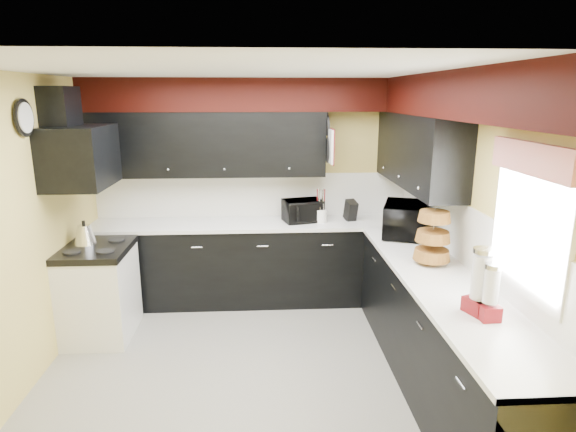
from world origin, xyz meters
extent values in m
plane|color=gray|center=(0.00, 0.00, 0.00)|extent=(3.60, 3.60, 0.00)
cube|color=#E0C666|center=(0.00, 1.80, 1.25)|extent=(3.60, 0.06, 2.50)
cube|color=#E0C666|center=(1.80, 0.00, 1.25)|extent=(0.06, 3.60, 2.50)
cube|color=#E0C666|center=(-1.80, 0.00, 1.25)|extent=(0.06, 3.60, 2.50)
cube|color=white|center=(0.00, 0.00, 2.50)|extent=(3.60, 3.60, 0.06)
cube|color=black|center=(0.00, 1.50, 0.45)|extent=(3.60, 0.60, 0.90)
cube|color=black|center=(1.50, -0.30, 0.45)|extent=(0.60, 3.00, 0.90)
cube|color=white|center=(0.00, 1.50, 0.92)|extent=(3.62, 0.64, 0.04)
cube|color=white|center=(1.50, -0.30, 0.92)|extent=(0.64, 3.02, 0.04)
cube|color=white|center=(0.00, 1.79, 1.19)|extent=(3.60, 0.02, 0.50)
cube|color=white|center=(1.79, 0.00, 1.19)|extent=(0.02, 3.60, 0.50)
cube|color=black|center=(-0.50, 1.62, 1.80)|extent=(2.60, 0.35, 0.70)
cube|color=black|center=(1.62, 0.90, 1.80)|extent=(0.35, 1.80, 0.70)
cube|color=black|center=(0.00, 1.62, 2.33)|extent=(3.60, 0.36, 0.35)
cube|color=black|center=(1.62, -0.18, 2.33)|extent=(0.36, 3.24, 0.35)
cube|color=white|center=(-1.50, 0.75, 0.43)|extent=(0.60, 0.75, 0.86)
cube|color=black|center=(-1.50, 0.75, 0.89)|extent=(0.62, 0.77, 0.06)
cube|color=black|center=(-1.55, 0.75, 1.78)|extent=(0.50, 0.78, 0.55)
cube|color=black|center=(-1.68, 0.75, 2.20)|extent=(0.24, 0.40, 0.40)
cube|color=red|center=(1.73, -0.90, 1.95)|extent=(0.04, 0.88, 0.20)
cube|color=white|center=(0.83, 1.30, 1.80)|extent=(0.03, 0.26, 0.35)
imported|color=black|center=(0.56, 1.51, 1.06)|extent=(0.50, 0.44, 0.24)
imported|color=black|center=(1.54, 0.89, 1.10)|extent=(0.57, 0.69, 0.33)
cylinder|color=white|center=(0.75, 1.45, 1.01)|extent=(0.15, 0.15, 0.15)
cube|color=black|center=(1.10, 1.50, 1.06)|extent=(0.14, 0.17, 0.23)
camera|label=1|loc=(0.09, -3.73, 2.33)|focal=30.00mm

